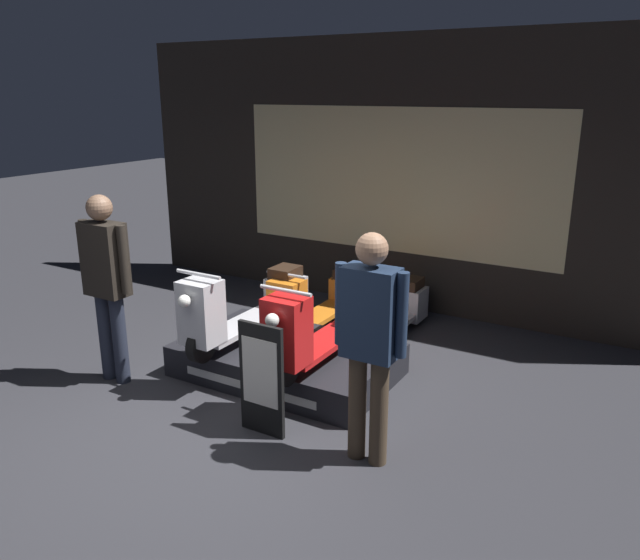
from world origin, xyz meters
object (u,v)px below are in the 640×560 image
Objects in this scene: scooter_backrow_1 at (384,314)px; price_sign_board at (262,379)px; scooter_display_right at (327,323)px; person_left_browsing at (106,275)px; scooter_display_left at (246,306)px; person_right_browsing at (370,334)px; scooter_backrow_0 at (319,302)px.

scooter_backrow_1 is 2.16m from price_sign_board.
price_sign_board is (-0.03, -0.96, -0.15)m from scooter_display_right.
scooter_display_left is at bearing 45.08° from person_left_browsing.
price_sign_board is (1.73, -0.08, -0.55)m from person_left_browsing.
person_right_browsing is (1.72, -0.87, 0.37)m from scooter_display_left.
scooter_backrow_0 is 1.02× the size of person_left_browsing.
scooter_backrow_0 is 0.80m from scooter_backrow_1.
price_sign_board is at bearing -70.61° from scooter_backrow_0.
scooter_display_right is at bearing 0.00° from scooter_display_left.
scooter_display_right is at bearing 133.85° from person_right_browsing.
scooter_backrow_0 and scooter_backrow_1 have the same top height.
person_right_browsing reaches higher than scooter_backrow_1.
scooter_display_right is 1.02× the size of person_left_browsing.
person_left_browsing is at bearing -134.92° from scooter_display_left.
person_right_browsing is 1.01m from price_sign_board.
scooter_display_right is 1.00× the size of scooter_backrow_1.
scooter_backrow_0 is at bearing 128.15° from person_right_browsing.
scooter_backrow_1 is (0.80, 0.00, 0.00)m from scooter_backrow_0.
person_right_browsing is (2.59, 0.00, -0.03)m from person_left_browsing.
price_sign_board is (-0.87, -0.08, -0.52)m from person_right_browsing.
scooter_backrow_0 is 2.39m from person_left_browsing.
scooter_backrow_0 is at bearing 64.92° from person_left_browsing.
scooter_display_left is at bearing -94.64° from scooter_backrow_0.
scooter_display_left is at bearing 153.09° from person_right_browsing.
scooter_backrow_0 is 1.00× the size of scooter_backrow_1.
scooter_display_right is (0.88, 0.00, 0.00)m from scooter_display_left.
scooter_backrow_0 is 1.04× the size of person_right_browsing.
scooter_backrow_1 is at bearing 88.78° from price_sign_board.
scooter_backrow_1 is at bearing 49.42° from person_left_browsing.
person_right_browsing reaches higher than price_sign_board.
scooter_backrow_0 is (0.10, 1.19, -0.30)m from scooter_display_left.
scooter_backrow_1 is (0.90, 1.19, -0.30)m from scooter_display_left.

